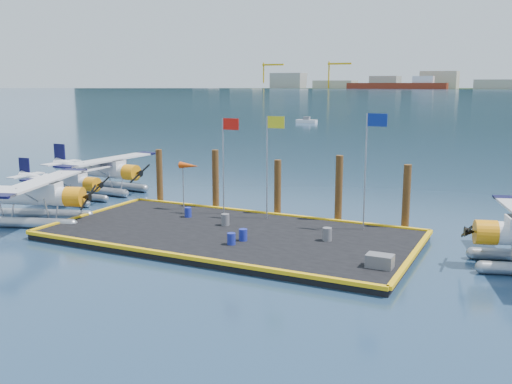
# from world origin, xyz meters

# --- Properties ---
(ground) EXTENTS (4000.00, 4000.00, 0.00)m
(ground) POSITION_xyz_m (0.00, 0.00, 0.00)
(ground) COLOR navy
(ground) RESTS_ON ground
(dock) EXTENTS (20.00, 10.00, 0.40)m
(dock) POSITION_xyz_m (0.00, 0.00, 0.20)
(dock) COLOR black
(dock) RESTS_ON ground
(dock_bumpers) EXTENTS (20.25, 10.25, 0.18)m
(dock_bumpers) POSITION_xyz_m (0.00, 0.00, 0.49)
(dock_bumpers) COLOR #EEB30E
(dock_bumpers) RESTS_ON dock
(seaplane_a) EXTENTS (9.32, 9.94, 3.56)m
(seaplane_a) POSITION_xyz_m (-12.41, -2.06, 1.55)
(seaplane_a) COLOR gray
(seaplane_a) RESTS_ON ground
(seaplane_b) EXTENTS (7.67, 8.45, 3.01)m
(seaplane_b) POSITION_xyz_m (-15.23, 3.66, 1.31)
(seaplane_b) COLOR gray
(seaplane_b) RESTS_ON ground
(seaplane_c) EXTENTS (9.11, 10.04, 3.57)m
(seaplane_c) POSITION_xyz_m (-15.47, 7.99, 1.56)
(seaplane_c) COLOR gray
(seaplane_c) RESTS_ON ground
(drum_0) EXTENTS (0.42, 0.42, 0.60)m
(drum_0) POSITION_xyz_m (-4.01, 2.00, 0.70)
(drum_0) COLOR navy
(drum_0) RESTS_ON dock
(drum_1) EXTENTS (0.43, 0.43, 0.60)m
(drum_1) POSITION_xyz_m (1.29, -2.19, 0.70)
(drum_1) COLOR navy
(drum_1) RESTS_ON dock
(drum_3) EXTENTS (0.44, 0.44, 0.62)m
(drum_3) POSITION_xyz_m (1.49, -1.27, 0.71)
(drum_3) COLOR navy
(drum_3) RESTS_ON dock
(drum_4) EXTENTS (0.49, 0.49, 0.69)m
(drum_4) POSITION_xyz_m (5.44, 0.65, 0.75)
(drum_4) COLOR #5B5B60
(drum_4) RESTS_ON dock
(drum_5) EXTENTS (0.48, 0.48, 0.67)m
(drum_5) POSITION_xyz_m (-0.93, 1.18, 0.74)
(drum_5) COLOR #5B5B60
(drum_5) RESTS_ON dock
(crate) EXTENTS (1.18, 0.79, 0.59)m
(crate) POSITION_xyz_m (9.00, -2.51, 0.69)
(crate) COLOR #5B5B60
(crate) RESTS_ON dock
(flagpole_red) EXTENTS (1.14, 0.08, 6.00)m
(flagpole_red) POSITION_xyz_m (-2.29, 3.80, 4.40)
(flagpole_red) COLOR #919299
(flagpole_red) RESTS_ON dock
(flagpole_yellow) EXTENTS (1.14, 0.08, 6.20)m
(flagpole_yellow) POSITION_xyz_m (0.70, 3.80, 4.51)
(flagpole_yellow) COLOR #919299
(flagpole_yellow) RESTS_ON dock
(flagpole_blue) EXTENTS (1.14, 0.08, 6.50)m
(flagpole_blue) POSITION_xyz_m (6.70, 3.80, 4.69)
(flagpole_blue) COLOR #919299
(flagpole_blue) RESTS_ON dock
(windsock) EXTENTS (1.40, 0.44, 3.12)m
(windsock) POSITION_xyz_m (-5.03, 3.80, 3.23)
(windsock) COLOR #919299
(windsock) RESTS_ON dock
(piling_0) EXTENTS (0.44, 0.44, 4.00)m
(piling_0) POSITION_xyz_m (-8.50, 5.40, 2.00)
(piling_0) COLOR #432813
(piling_0) RESTS_ON ground
(piling_1) EXTENTS (0.44, 0.44, 4.20)m
(piling_1) POSITION_xyz_m (-4.00, 5.40, 2.10)
(piling_1) COLOR #432813
(piling_1) RESTS_ON ground
(piling_2) EXTENTS (0.44, 0.44, 3.80)m
(piling_2) POSITION_xyz_m (0.50, 5.40, 1.90)
(piling_2) COLOR #432813
(piling_2) RESTS_ON ground
(piling_3) EXTENTS (0.44, 0.44, 4.30)m
(piling_3) POSITION_xyz_m (4.50, 5.40, 2.15)
(piling_3) COLOR #432813
(piling_3) RESTS_ON ground
(piling_4) EXTENTS (0.44, 0.44, 4.00)m
(piling_4) POSITION_xyz_m (8.50, 5.40, 2.00)
(piling_4) COLOR #432813
(piling_4) RESTS_ON ground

